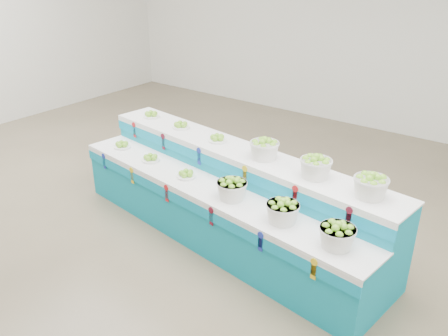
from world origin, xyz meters
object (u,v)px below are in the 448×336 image
at_px(display_stand, 224,196).
at_px(plate_upper_mid, 181,125).
at_px(basket_upper_right, 371,186).
at_px(basket_lower_left, 232,188).

relative_size(display_stand, plate_upper_mid, 18.54).
distance_m(display_stand, basket_upper_right, 1.76).
bearing_deg(display_stand, plate_upper_mid, 166.06).
height_order(basket_lower_left, basket_upper_right, basket_upper_right).
height_order(plate_upper_mid, basket_upper_right, basket_upper_right).
xyz_separation_m(display_stand, basket_lower_left, (0.33, -0.30, 0.33)).
height_order(display_stand, basket_lower_left, display_stand).
xyz_separation_m(basket_lower_left, basket_upper_right, (1.32, 0.34, 0.30)).
bearing_deg(plate_upper_mid, basket_upper_right, -7.43).
bearing_deg(basket_lower_left, display_stand, 137.67).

